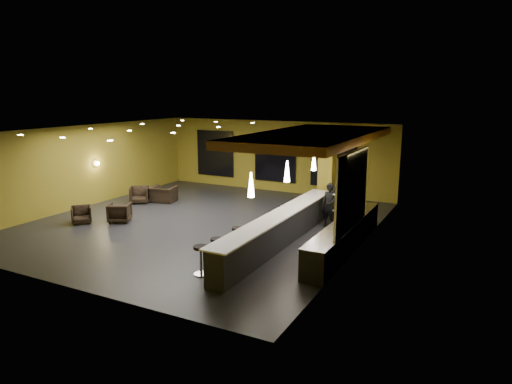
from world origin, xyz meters
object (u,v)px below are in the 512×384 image
at_px(pendant_2, 314,161).
at_px(bar_stool_3, 262,227).
at_px(staff_c, 352,206).
at_px(pendant_1, 287,171).
at_px(pendant_0, 251,185).
at_px(armchair_c, 140,195).
at_px(armchair_d, 163,194).
at_px(bar_stool_6, 295,205).
at_px(armchair_a, 81,215).
at_px(bar_stool_2, 238,236).
at_px(bar_stool_5, 283,212).
at_px(staff_b, 341,198).
at_px(bar_stool_0, 201,256).
at_px(bar_stool_1, 217,247).
at_px(bar_counter, 280,230).
at_px(bar_stool_4, 274,219).
at_px(staff_a, 329,205).
at_px(prep_counter, 345,236).
at_px(column, 327,171).
at_px(armchair_b, 120,212).

distance_m(pendant_2, bar_stool_3, 3.53).
bearing_deg(staff_c, pendant_1, -134.57).
distance_m(pendant_0, armchair_c, 9.30).
bearing_deg(armchair_d, bar_stool_6, 171.98).
distance_m(armchair_a, bar_stool_2, 6.83).
xyz_separation_m(pendant_2, bar_stool_5, (-0.84, -0.87, -1.85)).
bearing_deg(pendant_0, armchair_a, 173.70).
distance_m(staff_b, bar_stool_0, 6.94).
bearing_deg(bar_stool_1, staff_b, 71.78).
bearing_deg(bar_counter, bar_stool_4, 123.71).
xyz_separation_m(staff_b, armchair_d, (-8.14, -0.40, -0.60)).
bearing_deg(bar_stool_4, armchair_a, -163.11).
relative_size(pendant_0, armchair_d, 0.65).
distance_m(staff_a, staff_c, 0.83).
height_order(staff_b, bar_stool_5, staff_b).
bearing_deg(bar_stool_6, bar_stool_2, -90.16).
bearing_deg(bar_stool_1, staff_c, 63.71).
relative_size(pendant_1, bar_stool_3, 0.91).
bearing_deg(armchair_c, pendant_1, -47.50).
bearing_deg(armchair_a, prep_counter, -37.62).
relative_size(pendant_2, bar_stool_6, 0.93).
xyz_separation_m(prep_counter, bar_stool_1, (-2.92, -2.87, 0.06)).
bearing_deg(bar_stool_5, column, 71.31).
bearing_deg(bar_stool_6, bar_stool_4, -84.84).
distance_m(bar_stool_0, bar_stool_1, 0.89).
distance_m(pendant_2, armchair_d, 7.43).
relative_size(column, armchair_c, 4.28).
distance_m(pendant_1, armchair_c, 8.42).
height_order(column, staff_b, column).
bearing_deg(pendant_1, bar_stool_6, 106.70).
xyz_separation_m(bar_counter, staff_a, (0.77, 2.66, 0.32)).
distance_m(bar_counter, armchair_c, 8.32).
distance_m(bar_stool_1, bar_stool_3, 2.46).
bearing_deg(staff_a, bar_stool_1, -102.19).
height_order(bar_stool_1, bar_stool_2, bar_stool_2).
relative_size(armchair_b, armchair_d, 0.74).
bearing_deg(column, staff_c, -49.53).
height_order(pendant_1, armchair_d, pendant_1).
bearing_deg(armchair_b, bar_stool_0, 123.48).
bearing_deg(staff_c, bar_counter, -129.27).
bearing_deg(pendant_0, bar_counter, 90.00).
distance_m(bar_stool_2, bar_stool_6, 4.64).
bearing_deg(pendant_0, pendant_1, 90.00).
bearing_deg(armchair_c, bar_stool_3, -51.76).
bearing_deg(bar_stool_4, bar_stool_6, 95.16).
xyz_separation_m(staff_b, bar_stool_3, (-1.69, -3.33, -0.45)).
bearing_deg(armchair_b, pendant_2, 177.59).
bearing_deg(bar_stool_0, armchair_c, 141.59).
bearing_deg(pendant_1, bar_stool_3, -149.20).
xyz_separation_m(bar_counter, bar_stool_2, (-0.90, -1.18, -0.01)).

